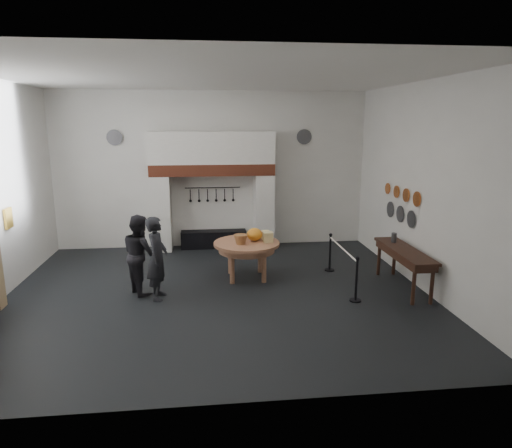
{
  "coord_description": "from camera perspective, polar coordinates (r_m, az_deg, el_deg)",
  "views": [
    {
      "loc": [
        -0.22,
        -9.34,
        3.63
      ],
      "look_at": [
        0.92,
        0.74,
        1.35
      ],
      "focal_mm": 32.0,
      "sensor_mm": 36.0,
      "label": 1
    }
  ],
  "objects": [
    {
      "name": "pewter_jug",
      "position": [
        11.02,
        16.86,
        -1.64
      ],
      "size": [
        0.12,
        0.12,
        0.22
      ],
      "primitive_type": "cylinder",
      "color": "#4D4D52",
      "rests_on": "side_table"
    },
    {
      "name": "visitor_far",
      "position": [
        10.1,
        -14.28,
        -3.66
      ],
      "size": [
        0.97,
        1.05,
        1.72
      ],
      "primitive_type": "imported",
      "rotation": [
        0.0,
        0.0,
        2.08
      ],
      "color": "black",
      "rests_on": "floor"
    },
    {
      "name": "wall_front",
      "position": [
        5.52,
        -3.95,
        -1.84
      ],
      "size": [
        9.0,
        0.02,
        4.5
      ],
      "primitive_type": "cube",
      "color": "silver",
      "rests_on": "floor"
    },
    {
      "name": "cheese_block_big",
      "position": [
        10.66,
        1.51,
        -1.65
      ],
      "size": [
        0.22,
        0.22,
        0.24
      ],
      "primitive_type": "cube",
      "color": "#D1BE7D",
      "rests_on": "work_table"
    },
    {
      "name": "work_table",
      "position": [
        10.69,
        -1.19,
        -2.46
      ],
      "size": [
        1.75,
        1.75,
        0.07
      ],
      "primitive_type": "cylinder",
      "rotation": [
        0.0,
        0.0,
        -0.14
      ],
      "color": "#B87956",
      "rests_on": "floor"
    },
    {
      "name": "cheese_block_small",
      "position": [
        10.95,
        1.19,
        -1.36
      ],
      "size": [
        0.18,
        0.18,
        0.2
      ],
      "primitive_type": "cube",
      "color": "#F9E094",
      "rests_on": "work_table"
    },
    {
      "name": "side_table",
      "position": [
        10.53,
        18.08,
        -3.18
      ],
      "size": [
        0.55,
        2.2,
        0.06
      ],
      "primitive_type": "cube",
      "color": "#3A2015",
      "rests_on": "floor"
    },
    {
      "name": "pumpkin",
      "position": [
        10.76,
        -0.18,
        -1.31
      ],
      "size": [
        0.36,
        0.36,
        0.31
      ],
      "primitive_type": "ellipsoid",
      "color": "orange",
      "rests_on": "work_table"
    },
    {
      "name": "bread_loaf",
      "position": [
        11.0,
        -1.88,
        -1.5
      ],
      "size": [
        0.31,
        0.18,
        0.13
      ],
      "primitive_type": "ellipsoid",
      "color": "olive",
      "rests_on": "work_table"
    },
    {
      "name": "copper_pan_d",
      "position": [
        12.25,
        16.14,
        4.28
      ],
      "size": [
        0.03,
        0.28,
        0.28
      ],
      "primitive_type": "cylinder",
      "rotation": [
        0.0,
        1.57,
        0.0
      ],
      "color": "#C6662D",
      "rests_on": "wall_right"
    },
    {
      "name": "wall_back",
      "position": [
        13.42,
        -5.5,
        6.71
      ],
      "size": [
        9.0,
        0.02,
        4.5
      ],
      "primitive_type": "cube",
      "color": "silver",
      "rests_on": "floor"
    },
    {
      "name": "copper_pan_c",
      "position": [
        11.75,
        17.15,
        3.88
      ],
      "size": [
        0.03,
        0.3,
        0.3
      ],
      "primitive_type": "cylinder",
      "rotation": [
        0.0,
        1.57,
        0.0
      ],
      "color": "#C6662D",
      "rests_on": "wall_right"
    },
    {
      "name": "barrier_post_far",
      "position": [
        11.45,
        9.24,
        -3.62
      ],
      "size": [
        0.05,
        0.05,
        0.9
      ],
      "primitive_type": "cylinder",
      "color": "black",
      "rests_on": "floor"
    },
    {
      "name": "wall_right",
      "position": [
        10.56,
        20.24,
        4.38
      ],
      "size": [
        0.02,
        8.0,
        4.5
      ],
      "primitive_type": "cube",
      "color": "silver",
      "rests_on": "floor"
    },
    {
      "name": "pewter_plate_mid",
      "position": [
        11.56,
        17.58,
        1.2
      ],
      "size": [
        0.03,
        0.4,
        0.4
      ],
      "primitive_type": "cylinder",
      "rotation": [
        0.0,
        1.57,
        0.0
      ],
      "color": "#4C4C51",
      "rests_on": "wall_right"
    },
    {
      "name": "pewter_plate_left",
      "position": [
        11.03,
        18.82,
        0.58
      ],
      "size": [
        0.03,
        0.4,
        0.4
      ],
      "primitive_type": "cylinder",
      "rotation": [
        0.0,
        1.57,
        0.0
      ],
      "color": "#4C4C51",
      "rests_on": "wall_right"
    },
    {
      "name": "barrier_post_near",
      "position": [
        9.64,
        12.43,
        -6.91
      ],
      "size": [
        0.05,
        0.05,
        0.9
      ],
      "primitive_type": "cylinder",
      "color": "black",
      "rests_on": "floor"
    },
    {
      "name": "wicker_basket",
      "position": [
        10.5,
        -1.93,
        -1.93
      ],
      "size": [
        0.36,
        0.36,
        0.22
      ],
      "primitive_type": "cone",
      "rotation": [
        3.14,
        0.0,
        -0.14
      ],
      "color": "#A7743D",
      "rests_on": "work_table"
    },
    {
      "name": "pewter_plate_back_right",
      "position": [
        13.63,
        6.04,
        10.79
      ],
      "size": [
        0.44,
        0.03,
        0.44
      ],
      "primitive_type": "cylinder",
      "rotation": [
        1.57,
        0.0,
        0.0
      ],
      "color": "#4C4C51",
      "rests_on": "wall_back"
    },
    {
      "name": "chimney_pier_right",
      "position": [
        13.35,
        0.97,
        1.63
      ],
      "size": [
        0.55,
        0.7,
        2.15
      ],
      "primitive_type": "cube",
      "color": "silver",
      "rests_on": "floor"
    },
    {
      "name": "chimney_hood",
      "position": [
        13.02,
        -5.54,
        9.48
      ],
      "size": [
        3.5,
        0.7,
        0.9
      ],
      "primitive_type": "cube",
      "color": "silver",
      "rests_on": "hearth_brick_band"
    },
    {
      "name": "floor",
      "position": [
        10.03,
        -4.8,
        -8.61
      ],
      "size": [
        9.0,
        8.0,
        0.02
      ],
      "primitive_type": "cube",
      "color": "black",
      "rests_on": "ground"
    },
    {
      "name": "wall_plaque",
      "position": [
        11.18,
        -28.55,
        0.64
      ],
      "size": [
        0.05,
        0.34,
        0.44
      ],
      "primitive_type": "cube",
      "color": "gold",
      "rests_on": "wall_left"
    },
    {
      "name": "copper_pan_b",
      "position": [
        11.25,
        18.25,
        3.44
      ],
      "size": [
        0.03,
        0.32,
        0.32
      ],
      "primitive_type": "cylinder",
      "rotation": [
        0.0,
        1.57,
        0.0
      ],
      "color": "#C6662D",
      "rests_on": "wall_right"
    },
    {
      "name": "barrier_rope",
      "position": [
        10.42,
        10.78,
        -3.03
      ],
      "size": [
        0.04,
        2.0,
        0.04
      ],
      "primitive_type": "cylinder",
      "rotation": [
        1.57,
        0.0,
        0.0
      ],
      "color": "white",
      "rests_on": "barrier_post_near"
    },
    {
      "name": "iron_range",
      "position": [
        13.5,
        -5.3,
        -1.89
      ],
      "size": [
        1.9,
        0.45,
        0.5
      ],
      "primitive_type": "cube",
      "color": "black",
      "rests_on": "floor"
    },
    {
      "name": "copper_pan_a",
      "position": [
        10.76,
        19.46,
        2.96
      ],
      "size": [
        0.03,
        0.34,
        0.34
      ],
      "primitive_type": "cylinder",
      "rotation": [
        0.0,
        1.57,
        0.0
      ],
      "color": "#C6662D",
      "rests_on": "wall_right"
    },
    {
      "name": "hearth_brick_band",
      "position": [
        13.06,
        -5.48,
        6.81
      ],
      "size": [
        3.5,
        0.72,
        0.32
      ],
      "primitive_type": "cube",
      "color": "#9E442B",
      "rests_on": "chimney_pier_left"
    },
    {
      "name": "visitor_near",
      "position": [
        9.67,
        -12.24,
        -4.19
      ],
      "size": [
        0.49,
        0.68,
        1.75
      ],
      "primitive_type": "imported",
      "rotation": [
        0.0,
        0.0,
        1.46
      ],
      "color": "black",
      "rests_on": "floor"
    },
    {
      "name": "utensil_rail",
      "position": [
        13.4,
        -5.45,
        4.54
      ],
      "size": [
        1.6,
        0.02,
        0.02
      ],
      "primitive_type": "cylinder",
      "rotation": [
        0.0,
        1.57,
        0.0
      ],
      "color": "black",
      "rests_on": "wall_back"
    },
    {
      "name": "pewter_plate_right",
      "position": [
        12.1,
        16.44,
        1.77
      ],
      "size": [
        0.03,
        0.4,
        0.4
      ],
      "primitive_type": "cylinder",
      "rotation": [
        0.0,
        1.57,
        0.0
      ],
      "color": "#4C4C51",
      "rests_on": "wall_right"
    },
    {
      "name": "pewter_plate_back_left",
      "position": [
        13.54,
        -17.28,
        10.29
      ],
      "size": [
        0.44,
        0.03,
        0.44
      ],
      "primitive_type": "cylinder",
      "rotation": [
        1.57,
        0.0,
        0.0
      ],
      "color": "#4C4C51",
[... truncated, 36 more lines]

